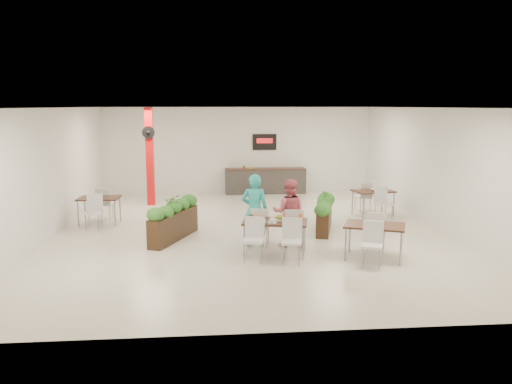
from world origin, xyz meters
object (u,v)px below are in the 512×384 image
(main_table, at_px, (275,226))
(side_table_a, at_px, (99,202))
(diner_woman, at_px, (289,212))
(red_column, at_px, (150,155))
(service_counter, at_px, (265,180))
(diner_man, at_px, (255,210))
(planter_left, at_px, (174,218))
(planter_right, at_px, (324,212))
(side_table_c, at_px, (375,230))
(side_table_b, at_px, (373,194))

(main_table, relative_size, side_table_a, 1.13)
(diner_woman, bearing_deg, red_column, -41.63)
(side_table_a, bearing_deg, service_counter, 44.11)
(diner_man, xyz_separation_m, planter_left, (-1.93, 0.77, -0.32))
(diner_woman, xyz_separation_m, planter_right, (1.16, 1.36, -0.29))
(planter_left, relative_size, side_table_c, 1.22)
(planter_right, bearing_deg, red_column, 141.94)
(service_counter, relative_size, side_table_a, 1.83)
(red_column, height_order, side_table_b, red_column)
(main_table, height_order, side_table_b, same)
(diner_man, xyz_separation_m, diner_woman, (0.80, 0.00, -0.06))
(service_counter, height_order, planter_right, service_counter)
(red_column, height_order, side_table_a, red_column)
(planter_left, bearing_deg, red_column, 103.58)
(diner_man, distance_m, side_table_b, 4.91)
(side_table_a, bearing_deg, planter_left, -37.50)
(side_table_b, bearing_deg, diner_man, -154.30)
(service_counter, distance_m, planter_left, 6.99)
(red_column, relative_size, side_table_a, 1.95)
(side_table_c, bearing_deg, service_counter, 122.37)
(red_column, xyz_separation_m, side_table_b, (6.83, -2.18, -1.02))
(planter_left, height_order, side_table_a, planter_left)
(diner_woman, height_order, side_table_b, diner_woman)
(diner_woman, bearing_deg, side_table_b, -122.12)
(main_table, bearing_deg, side_table_b, 47.33)
(service_counter, bearing_deg, diner_woman, -91.52)
(service_counter, xyz_separation_m, main_table, (-0.60, -7.77, 0.14))
(side_table_c, bearing_deg, planter_left, 178.45)
(diner_woman, xyz_separation_m, side_table_b, (3.02, 3.07, -0.17))
(side_table_a, bearing_deg, diner_woman, -25.36)
(service_counter, distance_m, planter_right, 5.84)
(red_column, relative_size, side_table_b, 1.91)
(main_table, xyz_separation_m, diner_woman, (0.41, 0.65, 0.16))
(diner_woman, bearing_deg, service_counter, -79.09)
(service_counter, relative_size, planter_right, 1.56)
(diner_man, bearing_deg, side_table_c, 167.16)
(service_counter, xyz_separation_m, side_table_b, (2.83, -4.05, 0.13))
(service_counter, xyz_separation_m, side_table_c, (1.49, -8.29, 0.14))
(main_table, height_order, planter_left, planter_left)
(side_table_b, xyz_separation_m, side_table_c, (-1.35, -4.24, 0.00))
(planter_right, relative_size, side_table_c, 1.16)
(diner_man, bearing_deg, service_counter, -85.48)
(main_table, height_order, diner_woman, diner_woman)
(planter_right, bearing_deg, planter_left, -171.27)
(side_table_c, bearing_deg, planter_right, 123.75)
(side_table_b, bearing_deg, diner_woman, -147.63)
(side_table_b, relative_size, side_table_c, 1.01)
(red_column, relative_size, side_table_c, 1.93)
(service_counter, height_order, diner_man, service_counter)
(service_counter, height_order, planter_left, service_counter)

